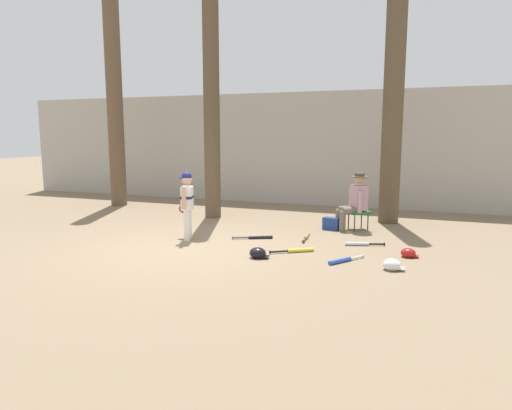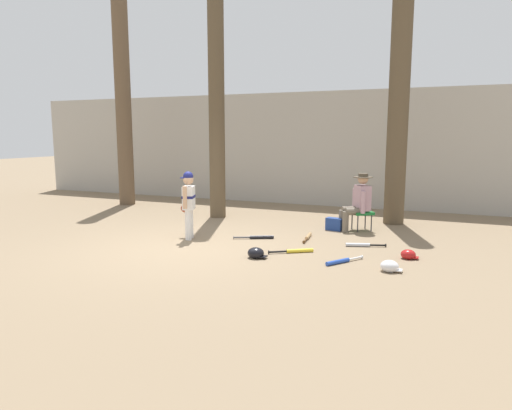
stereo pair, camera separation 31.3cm
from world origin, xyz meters
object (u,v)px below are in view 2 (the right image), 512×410
object	(u,v)px
seated_spectator	(358,200)
batting_helmet_red	(408,255)
tree_far_left	(123,93)
bat_blue_youth	(341,261)
folding_stool	(362,213)
bat_aluminum_silver	(361,245)
tree_behind_spectator	(398,121)
handbag_beside_stool	(334,224)
bat_wood_tan	(308,237)
young_ballplayer	(188,201)
bat_yellow_trainer	(296,251)
bat_black_composite	(258,237)
tree_near_player	(216,100)
batting_helmet_black	(256,253)
batting_helmet_white	(390,266)

from	to	relation	value
seated_spectator	batting_helmet_red	xyz separation A→B (m)	(1.18, -1.91, -0.57)
tree_far_left	bat_blue_youth	size ratio (longest dim) A/B	10.17
folding_stool	tree_far_left	bearing A→B (deg)	171.10
tree_far_left	bat_aluminum_silver	world-z (taller)	tree_far_left
tree_behind_spectator	bat_blue_youth	xyz separation A→B (m)	(-0.38, -3.71, -2.26)
seated_spectator	tree_far_left	bearing A→B (deg)	170.54
handbag_beside_stool	bat_aluminum_silver	bearing A→B (deg)	-57.91
tree_behind_spectator	bat_wood_tan	size ratio (longest dim) A/B	7.15
young_ballplayer	bat_yellow_trainer	distance (m)	2.36
young_ballplayer	handbag_beside_stool	bearing A→B (deg)	37.92
bat_black_composite	handbag_beside_stool	bearing A→B (deg)	49.83
handbag_beside_stool	tree_behind_spectator	bearing A→B (deg)	50.10
tree_far_left	young_ballplayer	bearing A→B (deg)	-38.55
tree_near_player	bat_blue_youth	xyz separation A→B (m)	(3.68, -2.92, -2.78)
tree_behind_spectator	young_ballplayer	world-z (taller)	tree_behind_spectator
tree_behind_spectator	batting_helmet_black	world-z (taller)	tree_behind_spectator
seated_spectator	bat_wood_tan	distance (m)	1.47
seated_spectator	tree_behind_spectator	bearing A→B (deg)	61.28
bat_blue_youth	bat_aluminum_silver	world-z (taller)	same
tree_behind_spectator	tree_far_left	bearing A→B (deg)	179.84
bat_yellow_trainer	folding_stool	bearing A→B (deg)	73.28
handbag_beside_stool	batting_helmet_white	bearing A→B (deg)	-61.11
batting_helmet_red	batting_helmet_white	bearing A→B (deg)	-102.99
tree_far_left	bat_black_composite	world-z (taller)	tree_far_left
folding_stool	batting_helmet_white	bearing A→B (deg)	-72.08
bat_wood_tan	batting_helmet_red	distance (m)	2.07
batting_helmet_white	bat_black_composite	bearing A→B (deg)	154.75
folding_stool	bat_aluminum_silver	world-z (taller)	folding_stool
tree_behind_spectator	bat_blue_youth	bearing A→B (deg)	-95.87
bat_wood_tan	tree_behind_spectator	bearing A→B (deg)	58.88
bat_blue_youth	bat_black_composite	world-z (taller)	same
young_ballplayer	batting_helmet_black	xyz separation A→B (m)	(1.73, -0.79, -0.66)
bat_aluminum_silver	tree_near_player	bearing A→B (deg)	155.66
seated_spectator	tree_far_left	xyz separation A→B (m)	(-6.81, 1.14, 2.49)
bat_aluminum_silver	batting_helmet_red	bearing A→B (deg)	-31.36
batting_helmet_black	bat_wood_tan	bearing A→B (deg)	77.39
tree_near_player	bat_aluminum_silver	distance (m)	4.99
tree_behind_spectator	seated_spectator	world-z (taller)	tree_behind_spectator
batting_helmet_black	bat_black_composite	bearing A→B (deg)	110.79
handbag_beside_stool	batting_helmet_red	size ratio (longest dim) A/B	1.21
bat_yellow_trainer	batting_helmet_red	xyz separation A→B (m)	(1.79, 0.34, 0.04)
bat_aluminum_silver	batting_helmet_red	world-z (taller)	batting_helmet_red
batting_helmet_white	seated_spectator	bearing A→B (deg)	109.78
tree_behind_spectator	bat_black_composite	world-z (taller)	tree_behind_spectator
handbag_beside_stool	batting_helmet_black	bearing A→B (deg)	-104.12
bat_wood_tan	bat_black_composite	xyz separation A→B (m)	(-0.87, -0.41, 0.00)
folding_stool	seated_spectator	distance (m)	0.29
bat_yellow_trainer	batting_helmet_white	distance (m)	1.67
folding_stool	bat_black_composite	xyz separation A→B (m)	(-1.69, -1.58, -0.33)
tree_near_player	bat_black_composite	size ratio (longest dim) A/B	8.46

